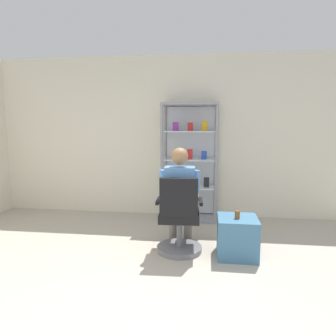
{
  "coord_description": "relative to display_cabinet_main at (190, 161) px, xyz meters",
  "views": [
    {
      "loc": [
        0.7,
        -2.29,
        1.57
      ],
      "look_at": [
        0.18,
        1.68,
        1.0
      ],
      "focal_mm": 33.11,
      "sensor_mm": 36.0,
      "label": 1
    }
  ],
  "objects": [
    {
      "name": "ground_plane",
      "position": [
        -0.4,
        -2.76,
        -0.96
      ],
      "size": [
        7.2,
        7.2,
        0.0
      ],
      "primitive_type": "plane",
      "color": "#B2A899"
    },
    {
      "name": "back_wall",
      "position": [
        -0.4,
        0.24,
        0.39
      ],
      "size": [
        6.0,
        0.1,
        2.7
      ],
      "primitive_type": "cube",
      "color": "silver",
      "rests_on": "ground"
    },
    {
      "name": "display_cabinet_main",
      "position": [
        0.0,
        0.0,
        0.0
      ],
      "size": [
        0.9,
        0.45,
        1.9
      ],
      "color": "gray",
      "rests_on": "ground"
    },
    {
      "name": "seated_shopkeeper",
      "position": [
        -0.04,
        -1.28,
        -0.25
      ],
      "size": [
        0.5,
        0.58,
        1.29
      ],
      "color": "slate",
      "rests_on": "ground"
    },
    {
      "name": "storage_crate",
      "position": [
        0.66,
        -1.44,
        -0.73
      ],
      "size": [
        0.47,
        0.48,
        0.47
      ],
      "primitive_type": "cube",
      "color": "teal",
      "rests_on": "ground"
    },
    {
      "name": "tea_glass",
      "position": [
        0.65,
        -1.47,
        -0.44
      ],
      "size": [
        0.06,
        0.06,
        0.09
      ],
      "primitive_type": "cylinder",
      "color": "brown",
      "rests_on": "storage_crate"
    },
    {
      "name": "office_chair",
      "position": [
        -0.03,
        -1.44,
        -0.57
      ],
      "size": [
        0.57,
        0.56,
        0.96
      ],
      "color": "slate",
      "rests_on": "ground"
    }
  ]
}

